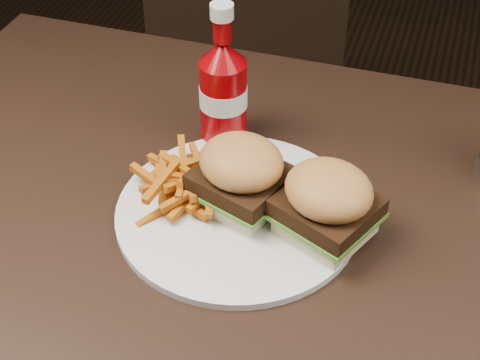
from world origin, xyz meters
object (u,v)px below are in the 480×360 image
(dining_table, at_px, (291,252))
(plate, at_px, (238,213))
(ketchup_bottle, at_px, (223,103))
(chair_far, at_px, (243,41))

(dining_table, height_order, plate, plate)
(dining_table, relative_size, ketchup_bottle, 9.49)
(chair_far, distance_m, plate, 1.03)
(dining_table, bearing_deg, plate, 164.15)
(dining_table, relative_size, chair_far, 2.63)
(ketchup_bottle, bearing_deg, plate, -65.32)
(chair_far, bearing_deg, ketchup_bottle, 85.99)
(dining_table, distance_m, ketchup_bottle, 0.23)
(chair_far, bearing_deg, plate, 87.43)
(chair_far, xyz_separation_m, plate, (0.29, -0.93, 0.33))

